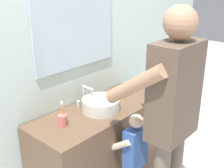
# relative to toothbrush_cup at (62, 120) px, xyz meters

# --- Properties ---
(back_wall) EXTENTS (4.40, 0.10, 2.70)m
(back_wall) POSITION_rel_toothbrush_cup_xyz_m (0.40, 0.30, 0.50)
(back_wall) COLOR silver
(back_wall) RESTS_ON ground
(vanity_cabinet) EXTENTS (1.31, 0.54, 0.81)m
(vanity_cabinet) POSITION_rel_toothbrush_cup_xyz_m (0.40, -0.02, -0.45)
(vanity_cabinet) COLOR brown
(vanity_cabinet) RESTS_ON ground
(sink_basin) EXTENTS (0.34, 0.34, 0.11)m
(sink_basin) POSITION_rel_toothbrush_cup_xyz_m (0.40, -0.04, 0.01)
(sink_basin) COLOR silver
(sink_basin) RESTS_ON vanity_cabinet
(faucet) EXTENTS (0.18, 0.14, 0.18)m
(faucet) POSITION_rel_toothbrush_cup_xyz_m (0.40, 0.17, 0.03)
(faucet) COLOR #B7BABF
(faucet) RESTS_ON vanity_cabinet
(toothbrush_cup) EXTENTS (0.07, 0.07, 0.21)m
(toothbrush_cup) POSITION_rel_toothbrush_cup_xyz_m (0.00, 0.00, 0.00)
(toothbrush_cup) COLOR #D86666
(toothbrush_cup) RESTS_ON vanity_cabinet
(soap_bottle) EXTENTS (0.06, 0.06, 0.16)m
(soap_bottle) POSITION_rel_toothbrush_cup_xyz_m (0.70, -0.03, 0.02)
(soap_bottle) COLOR gold
(soap_bottle) RESTS_ON vanity_cabinet
(child_toddler) EXTENTS (0.28, 0.28, 0.90)m
(child_toddler) POSITION_rel_toothbrush_cup_xyz_m (0.40, -0.42, -0.32)
(child_toddler) COLOR #6B5B4C
(child_toddler) RESTS_ON ground
(adult_parent) EXTENTS (0.55, 0.57, 1.76)m
(adult_parent) POSITION_rel_toothbrush_cup_xyz_m (0.44, -0.71, 0.20)
(adult_parent) COLOR #6B5B4C
(adult_parent) RESTS_ON ground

